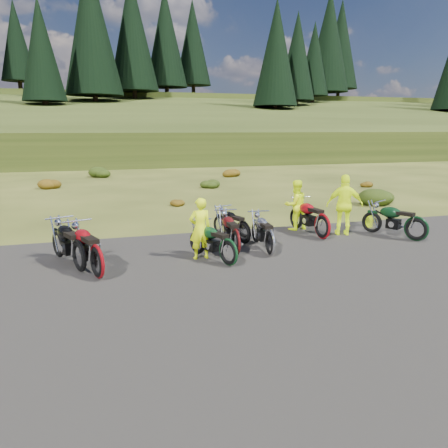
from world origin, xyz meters
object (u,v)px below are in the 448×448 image
object	(u,v)px
motorcycle_3	(270,256)
motorcycle_7	(415,242)
motorcycle_0	(81,273)
person_middle	(200,230)

from	to	relation	value
motorcycle_3	motorcycle_7	xyz separation A→B (m)	(4.74, 0.17, 0.00)
motorcycle_3	motorcycle_7	distance (m)	4.75
motorcycle_0	motorcycle_7	xyz separation A→B (m)	(9.53, 0.16, 0.00)
motorcycle_7	person_middle	xyz separation A→B (m)	(-6.57, 0.08, 0.79)
motorcycle_3	motorcycle_0	bearing A→B (deg)	93.96
motorcycle_0	person_middle	xyz separation A→B (m)	(2.96, 0.24, 0.79)
motorcycle_3	person_middle	bearing A→B (deg)	86.18
motorcycle_3	motorcycle_7	size ratio (longest dim) A/B	0.93
person_middle	motorcycle_7	bearing A→B (deg)	174.70
motorcycle_0	motorcycle_7	bearing A→B (deg)	-111.20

